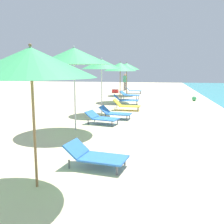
# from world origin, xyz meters

# --- Properties ---
(umbrella_third) EXTENTS (2.31, 2.31, 2.63)m
(umbrella_third) POSITION_xyz_m (0.19, 8.09, 2.31)
(umbrella_third) COLOR olive
(umbrella_third) RESTS_ON ground
(lounger_third_shoreside) EXTENTS (1.46, 0.91, 0.53)m
(lounger_third_shoreside) POSITION_xyz_m (1.05, 9.26, 0.26)
(lounger_third_shoreside) COLOR blue
(lounger_third_shoreside) RESTS_ON ground
(umbrella_fourth) EXTENTS (2.54, 2.54, 2.94)m
(umbrella_fourth) POSITION_xyz_m (-0.44, 12.58, 2.60)
(umbrella_fourth) COLOR silver
(umbrella_fourth) RESTS_ON ground
(lounger_fourth_shoreside) EXTENTS (1.39, 0.95, 0.50)m
(lounger_fourth_shoreside) POSITION_xyz_m (0.27, 13.79, 0.25)
(lounger_fourth_shoreside) COLOR blue
(lounger_fourth_shoreside) RESTS_ON ground
(umbrella_fifth) EXTENTS (1.91, 1.91, 2.65)m
(umbrella_fifth) POSITION_xyz_m (-0.21, 16.15, 2.36)
(umbrella_fifth) COLOR silver
(umbrella_fifth) RESTS_ON ground
(lounger_fifth_shoreside) EXTENTS (1.41, 0.66, 0.58)m
(lounger_fifth_shoreside) POSITION_xyz_m (0.84, 17.30, 0.27)
(lounger_fifth_shoreside) COLOR yellow
(lounger_fifth_shoreside) RESTS_ON ground
(lounger_fifth_inland) EXTENTS (1.42, 0.79, 0.54)m
(lounger_fifth_inland) POSITION_xyz_m (0.61, 14.94, 0.26)
(lounger_fifth_inland) COLOR blue
(lounger_fifth_inland) RESTS_ON ground
(umbrella_sixth) EXTENTS (2.11, 2.11, 2.58)m
(umbrella_sixth) POSITION_xyz_m (0.06, 20.74, 2.25)
(umbrella_sixth) COLOR olive
(umbrella_sixth) RESTS_ON ground
(lounger_sixth_shoreside) EXTENTS (1.44, 0.89, 0.57)m
(lounger_sixth_shoreside) POSITION_xyz_m (0.53, 22.01, 0.33)
(lounger_sixth_shoreside) COLOR blue
(lounger_sixth_shoreside) RESTS_ON ground
(lounger_sixth_inland) EXTENTS (1.57, 0.76, 0.60)m
(lounger_sixth_inland) POSITION_xyz_m (0.55, 19.49, 0.29)
(lounger_sixth_inland) COLOR blue
(lounger_sixth_inland) RESTS_ON ground
(umbrella_farthest) EXTENTS (2.07, 2.07, 2.60)m
(umbrella_farthest) POSITION_xyz_m (0.01, 24.88, 2.28)
(umbrella_farthest) COLOR olive
(umbrella_farthest) RESTS_ON ground
(lounger_farthest_shoreside) EXTENTS (1.42, 0.80, 0.58)m
(lounger_farthest_shoreside) POSITION_xyz_m (0.45, 26.13, 0.29)
(lounger_farthest_shoreside) COLOR blue
(lounger_farthest_shoreside) RESTS_ON ground
(person_walking_near) EXTENTS (0.41, 0.32, 1.60)m
(person_walking_near) POSITION_xyz_m (-0.62, 29.32, 0.97)
(person_walking_near) COLOR #262628
(person_walking_near) RESTS_ON ground
(cooler_box) EXTENTS (0.57, 0.38, 0.36)m
(cooler_box) POSITION_xyz_m (-1.16, 26.57, 0.18)
(cooler_box) COLOR red
(cooler_box) RESTS_ON ground
(beach_ball) EXTENTS (0.31, 0.31, 0.31)m
(beach_ball) POSITION_xyz_m (4.89, 21.92, 0.15)
(beach_ball) COLOR #3FB266
(beach_ball) RESTS_ON ground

